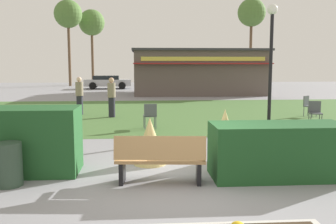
% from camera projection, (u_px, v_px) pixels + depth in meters
% --- Properties ---
extents(ground_plane, '(80.00, 80.00, 0.00)m').
position_uv_depth(ground_plane, '(186.00, 181.00, 7.40)').
color(ground_plane, gray).
extents(lawn_patch, '(36.00, 12.00, 0.01)m').
position_uv_depth(lawn_patch, '(159.00, 113.00, 17.64)').
color(lawn_patch, '#446B33').
rests_on(lawn_patch, ground_plane).
extents(park_bench, '(1.74, 0.67, 0.95)m').
position_uv_depth(park_bench, '(160.00, 159.00, 7.17)').
color(park_bench, tan).
rests_on(park_bench, ground_plane).
extents(hedge_left, '(2.25, 1.10, 1.37)m').
position_uv_depth(hedge_left, '(24.00, 141.00, 7.87)').
color(hedge_left, '#1E4C23').
rests_on(hedge_left, ground_plane).
extents(hedge_right, '(2.69, 1.10, 1.08)m').
position_uv_depth(hedge_right, '(279.00, 151.00, 7.60)').
color(hedge_right, '#1E4C23').
rests_on(hedge_right, ground_plane).
extents(ornamental_grass_behind_left, '(0.80, 0.80, 1.26)m').
position_uv_depth(ornamental_grass_behind_left, '(225.00, 137.00, 8.61)').
color(ornamental_grass_behind_left, tan).
rests_on(ornamental_grass_behind_left, ground_plane).
extents(ornamental_grass_behind_right, '(0.75, 0.75, 1.07)m').
position_uv_depth(ornamental_grass_behind_right, '(150.00, 141.00, 8.59)').
color(ornamental_grass_behind_right, tan).
rests_on(ornamental_grass_behind_right, ground_plane).
extents(ornamental_grass_behind_center, '(0.72, 0.72, 0.91)m').
position_uv_depth(ornamental_grass_behind_center, '(233.00, 144.00, 8.64)').
color(ornamental_grass_behind_center, tan).
rests_on(ornamental_grass_behind_center, ground_plane).
extents(lamppost_mid, '(0.36, 0.36, 4.29)m').
position_uv_depth(lamppost_mid, '(271.00, 51.00, 13.11)').
color(lamppost_mid, black).
rests_on(lamppost_mid, ground_plane).
extents(trash_bin, '(0.52, 0.52, 0.82)m').
position_uv_depth(trash_bin, '(8.00, 164.00, 7.07)').
color(trash_bin, '#2D4233').
rests_on(trash_bin, ground_plane).
extents(food_kiosk, '(9.84, 5.43, 3.34)m').
position_uv_depth(food_kiosk, '(198.00, 72.00, 28.58)').
color(food_kiosk, '#594C47').
rests_on(food_kiosk, ground_plane).
extents(cafe_chair_west, '(0.62, 0.62, 0.89)m').
position_uv_depth(cafe_chair_west, '(308.00, 104.00, 16.42)').
color(cafe_chair_west, '#4C5156').
rests_on(cafe_chair_west, ground_plane).
extents(cafe_chair_east, '(0.53, 0.53, 0.89)m').
position_uv_depth(cafe_chair_east, '(315.00, 111.00, 14.12)').
color(cafe_chair_east, '#4C5156').
rests_on(cafe_chair_east, ground_plane).
extents(cafe_chair_center, '(0.48, 0.48, 0.89)m').
position_uv_depth(cafe_chair_center, '(150.00, 114.00, 13.29)').
color(cafe_chair_center, '#4C5156').
rests_on(cafe_chair_center, ground_plane).
extents(person_strolling, '(0.34, 0.34, 1.69)m').
position_uv_depth(person_strolling, '(79.00, 95.00, 16.99)').
color(person_strolling, '#23232D').
rests_on(person_strolling, ground_plane).
extents(person_standing, '(0.34, 0.34, 1.69)m').
position_uv_depth(person_standing, '(112.00, 97.00, 16.17)').
color(person_standing, '#23232D').
rests_on(person_standing, ground_plane).
extents(parked_car_west_slot, '(4.25, 2.16, 1.20)m').
position_uv_depth(parked_car_west_slot, '(107.00, 82.00, 34.88)').
color(parked_car_west_slot, '#B7BABF').
rests_on(parked_car_west_slot, ground_plane).
extents(tree_left_bg, '(2.80, 2.80, 8.79)m').
position_uv_depth(tree_left_bg, '(252.00, 13.00, 38.25)').
color(tree_left_bg, brown).
rests_on(tree_left_bg, ground_plane).
extents(tree_right_bg, '(2.80, 2.80, 8.12)m').
position_uv_depth(tree_right_bg, '(92.00, 23.00, 41.26)').
color(tree_right_bg, brown).
rests_on(tree_right_bg, ground_plane).
extents(tree_center_bg, '(2.80, 2.80, 8.65)m').
position_uv_depth(tree_center_bg, '(68.00, 15.00, 38.24)').
color(tree_center_bg, brown).
rests_on(tree_center_bg, ground_plane).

